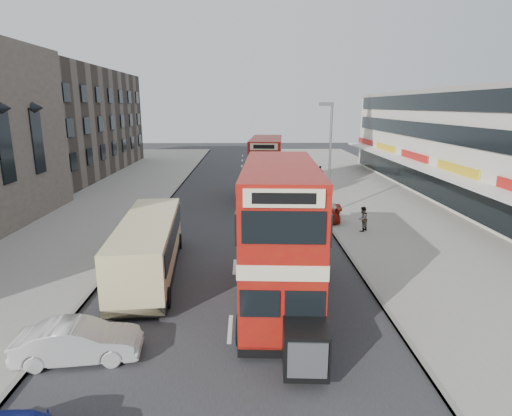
% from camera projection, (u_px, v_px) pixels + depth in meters
% --- Properties ---
extents(ground, '(160.00, 160.00, 0.00)m').
position_uv_depth(ground, '(228.00, 362.00, 13.20)').
color(ground, '#28282B').
rests_on(ground, ground).
extents(road_surface, '(12.00, 90.00, 0.01)m').
position_uv_depth(road_surface, '(239.00, 209.00, 32.61)').
color(road_surface, '#28282B').
rests_on(road_surface, ground).
extents(pavement_right, '(12.00, 90.00, 0.15)m').
position_uv_depth(pavement_right, '(391.00, 208.00, 32.86)').
color(pavement_right, gray).
rests_on(pavement_right, ground).
extents(pavement_left, '(12.00, 90.00, 0.15)m').
position_uv_depth(pavement_left, '(84.00, 209.00, 32.33)').
color(pavement_left, gray).
rests_on(pavement_left, ground).
extents(kerb_left, '(0.20, 90.00, 0.16)m').
position_uv_depth(kerb_left, '(161.00, 209.00, 32.46)').
color(kerb_left, gray).
rests_on(kerb_left, ground).
extents(kerb_right, '(0.20, 90.00, 0.16)m').
position_uv_depth(kerb_right, '(316.00, 208.00, 32.73)').
color(kerb_right, gray).
rests_on(kerb_right, ground).
extents(brick_terrace, '(14.00, 28.00, 12.00)m').
position_uv_depth(brick_terrace, '(51.00, 122.00, 48.17)').
color(brick_terrace, '#66594C').
rests_on(brick_terrace, ground).
extents(commercial_row, '(9.90, 46.20, 9.30)m').
position_uv_depth(commercial_row, '(484.00, 146.00, 33.87)').
color(commercial_row, beige).
rests_on(commercial_row, ground).
extents(street_lamp, '(1.00, 0.20, 8.12)m').
position_uv_depth(street_lamp, '(329.00, 151.00, 29.67)').
color(street_lamp, slate).
rests_on(street_lamp, ground).
extents(bus_main, '(3.25, 10.19, 5.54)m').
position_uv_depth(bus_main, '(280.00, 235.00, 16.54)').
color(bus_main, black).
rests_on(bus_main, ground).
extents(bus_second, '(3.25, 9.39, 5.07)m').
position_uv_depth(bus_second, '(266.00, 168.00, 35.69)').
color(bus_second, black).
rests_on(bus_second, ground).
extents(coach, '(3.21, 9.62, 2.50)m').
position_uv_depth(coach, '(149.00, 245.00, 19.74)').
color(coach, black).
rests_on(coach, ground).
extents(car_left_front, '(3.97, 1.76, 1.27)m').
position_uv_depth(car_left_front, '(79.00, 341.00, 13.19)').
color(car_left_front, beige).
rests_on(car_left_front, ground).
extents(car_right_a, '(4.80, 2.39, 1.34)m').
position_uv_depth(car_right_a, '(306.00, 214.00, 28.44)').
color(car_right_a, maroon).
rests_on(car_right_a, ground).
extents(car_right_b, '(4.48, 2.23, 1.22)m').
position_uv_depth(car_right_b, '(301.00, 203.00, 31.93)').
color(car_right_b, orange).
rests_on(car_right_b, ground).
extents(car_right_c, '(3.79, 1.57, 1.28)m').
position_uv_depth(car_right_c, '(288.00, 173.00, 46.01)').
color(car_right_c, teal).
rests_on(car_right_c, ground).
extents(pedestrian_near, '(0.71, 0.70, 1.61)m').
position_uv_depth(pedestrian_near, '(363.00, 219.00, 26.26)').
color(pedestrian_near, gray).
rests_on(pedestrian_near, pavement_right).
extents(pedestrian_far, '(1.11, 0.64, 1.78)m').
position_uv_depth(pedestrian_far, '(320.00, 175.00, 42.62)').
color(pedestrian_far, gray).
rests_on(pedestrian_far, pavement_right).
extents(cyclist, '(0.66, 1.79, 1.94)m').
position_uv_depth(cyclist, '(289.00, 206.00, 30.99)').
color(cyclist, gray).
rests_on(cyclist, ground).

